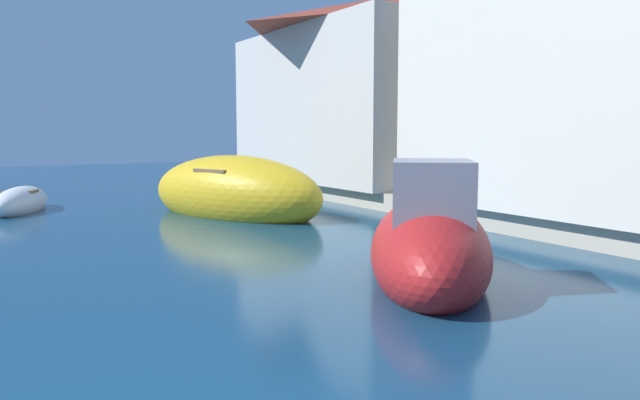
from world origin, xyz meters
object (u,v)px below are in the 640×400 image
object	(u,v)px
moored_boat_5	(430,246)
waterfront_building_annex	(373,88)
moored_boat_3	(234,194)
moored_boat_9	(21,203)
waterfront_building_main	(612,15)

from	to	relation	value
moored_boat_5	waterfront_building_annex	xyz separation A→B (m)	(7.11, 11.79, 3.22)
moored_boat_3	moored_boat_9	world-z (taller)	moored_boat_3
moored_boat_5	waterfront_building_main	bearing A→B (deg)	-35.05
moored_boat_3	moored_boat_5	size ratio (longest dim) A/B	1.36
waterfront_building_annex	waterfront_building_main	bearing A→B (deg)	-90.00
moored_boat_9	waterfront_building_annex	xyz separation A→B (m)	(11.65, -0.11, 3.49)
moored_boat_9	waterfront_building_annex	bearing A→B (deg)	113.51
moored_boat_3	waterfront_building_annex	xyz separation A→B (m)	(6.81, 3.47, 3.18)
moored_boat_3	waterfront_building_annex	size ratio (longest dim) A/B	0.60
moored_boat_3	moored_boat_9	bearing A→B (deg)	-148.46
moored_boat_5	waterfront_building_annex	distance (m)	14.14
waterfront_building_main	waterfront_building_annex	xyz separation A→B (m)	(0.00, 9.50, -1.10)
moored_boat_5	waterfront_building_annex	world-z (taller)	waterfront_building_annex
moored_boat_5	waterfront_building_main	world-z (taller)	waterfront_building_main
moored_boat_9	moored_boat_3	bearing A→B (deg)	77.55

